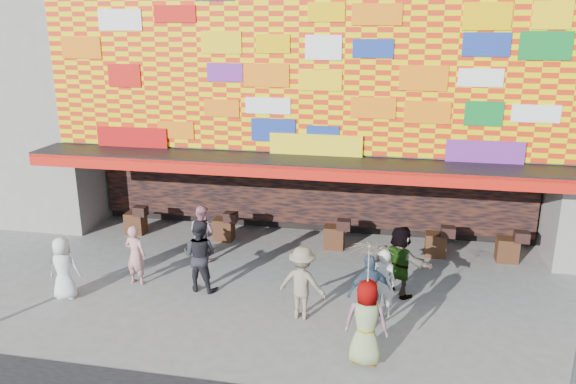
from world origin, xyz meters
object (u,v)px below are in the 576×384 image
at_px(ped_a, 64,268).
at_px(ped_c, 200,255).
at_px(ped_h, 382,283).
at_px(ped_i, 202,233).
at_px(ped_d, 302,283).
at_px(ped_b, 136,255).
at_px(ped_e, 369,292).
at_px(parasol, 369,265).
at_px(ped_f, 400,261).
at_px(ped_g, 366,322).

xyz_separation_m(ped_a, ped_c, (3.15, 1.11, 0.14)).
relative_size(ped_h, ped_i, 1.02).
bearing_deg(ped_d, ped_h, -155.68).
bearing_deg(ped_h, ped_b, -5.36).
relative_size(ped_c, ped_e, 1.08).
xyz_separation_m(ped_a, parasol, (7.52, -1.34, 1.34)).
height_order(ped_e, ped_h, ped_e).
distance_m(ped_b, ped_f, 6.81).
relative_size(ped_e, ped_g, 0.97).
bearing_deg(ped_h, parasol, 81.61).
xyz_separation_m(ped_a, ped_h, (7.76, 0.65, 0.03)).
xyz_separation_m(ped_e, ped_i, (-4.95, 2.91, -0.06)).
xyz_separation_m(ped_d, ped_h, (1.81, 0.45, -0.04)).
bearing_deg(ped_d, ped_i, -28.53).
relative_size(ped_g, ped_i, 1.10).
height_order(ped_a, ped_e, ped_e).
xyz_separation_m(ped_e, ped_h, (0.27, 0.62, -0.04)).
height_order(ped_a, ped_i, ped_i).
height_order(ped_g, ped_i, ped_g).
bearing_deg(ped_a, parasol, 160.89).
distance_m(ped_a, parasol, 7.75).
xyz_separation_m(ped_c, ped_f, (5.00, 0.67, -0.02)).
relative_size(ped_d, ped_f, 0.95).
xyz_separation_m(ped_a, ped_e, (7.50, 0.04, 0.08)).
distance_m(ped_d, ped_h, 1.87).
xyz_separation_m(ped_f, ped_i, (-5.61, 1.18, -0.10)).
bearing_deg(ped_g, ped_i, -36.45).
xyz_separation_m(ped_a, ped_d, (5.95, 0.20, 0.07)).
bearing_deg(ped_b, ped_a, 47.98).
relative_size(ped_b, ped_i, 0.98).
xyz_separation_m(ped_d, ped_f, (2.20, 1.57, 0.05)).
distance_m(ped_d, ped_g, 2.20).
bearing_deg(ped_i, ped_d, 160.94).
bearing_deg(ped_e, ped_d, -33.16).
height_order(ped_f, ped_i, ped_f).
distance_m(ped_c, parasol, 5.15).
xyz_separation_m(ped_d, ped_g, (1.57, -1.54, 0.03)).
bearing_deg(parasol, ped_a, 169.89).
xyz_separation_m(ped_b, ped_e, (6.12, -1.07, 0.07)).
xyz_separation_m(ped_c, parasol, (4.37, -2.45, 1.19)).
distance_m(ped_c, ped_d, 2.94).
height_order(ped_g, ped_h, ped_g).
xyz_separation_m(ped_c, ped_i, (-0.61, 1.84, -0.13)).
height_order(ped_a, parasol, parasol).
bearing_deg(ped_a, ped_f, -176.72).
height_order(ped_b, ped_d, ped_d).
relative_size(ped_b, ped_f, 0.88).
bearing_deg(ped_h, ped_a, 3.52).
height_order(ped_e, ped_g, ped_g).
relative_size(ped_d, ped_h, 1.05).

